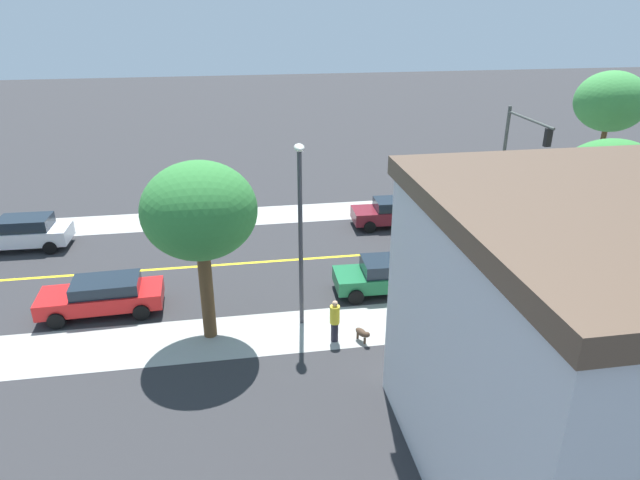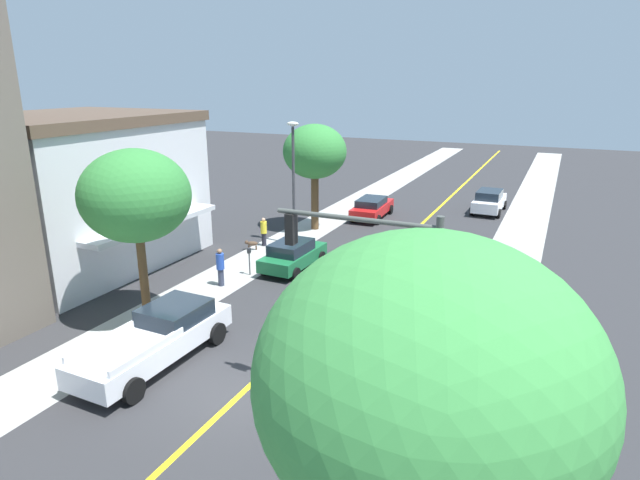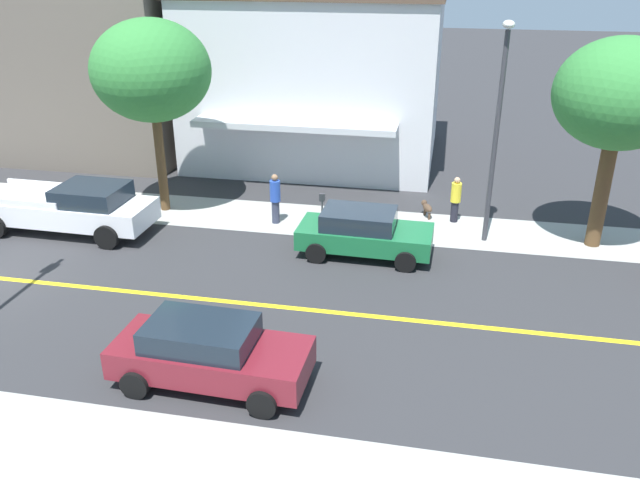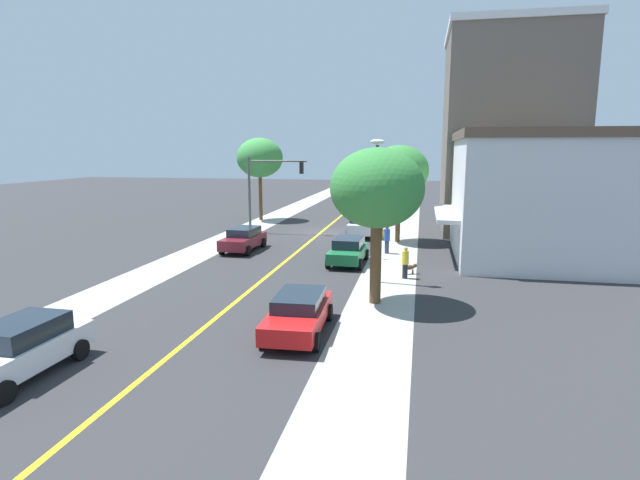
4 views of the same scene
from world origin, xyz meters
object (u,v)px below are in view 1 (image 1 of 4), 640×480
at_px(red_sedan_left_curb, 103,295).
at_px(small_dog, 362,333).
at_px(maroon_sedan_right_curb, 393,212).
at_px(street_tree_left_far, 199,212).
at_px(white_pickup_truck, 600,255).
at_px(white_sedan_right_curb, 23,233).
at_px(traffic_light_mast, 518,146).
at_px(pedestrian_blue_shirt, 481,287).
at_px(pedestrian_yellow_shirt, 335,320).
at_px(street_tree_left_near, 610,187).
at_px(street_lamp, 300,219).
at_px(parking_meter, 435,286).
at_px(fire_hydrant, 586,283).
at_px(green_sedan_left_curb, 385,275).
at_px(street_tree_right_corner, 611,102).

height_order(red_sedan_left_curb, small_dog, red_sedan_left_curb).
bearing_deg(maroon_sedan_right_curb, street_tree_left_far, 45.91).
bearing_deg(white_pickup_truck, street_tree_left_far, 8.92).
relative_size(street_tree_left_far, white_sedan_right_curb, 1.47).
xyz_separation_m(traffic_light_mast, maroon_sedan_right_curb, (-0.52, 7.06, -3.24)).
bearing_deg(pedestrian_blue_shirt, traffic_light_mast, 58.99).
distance_m(red_sedan_left_curb, pedestrian_yellow_shirt, 9.31).
xyz_separation_m(street_tree_left_near, traffic_light_mast, (10.17, -1.76, -1.02)).
relative_size(street_tree_left_far, white_pickup_truck, 1.09).
xyz_separation_m(street_lamp, small_dog, (-1.68, -1.98, -3.90)).
xyz_separation_m(parking_meter, pedestrian_blue_shirt, (-0.46, -1.75, 0.04)).
bearing_deg(red_sedan_left_curb, pedestrian_yellow_shirt, 155.77).
relative_size(fire_hydrant, maroon_sedan_right_curb, 0.20).
distance_m(maroon_sedan_right_curb, white_sedan_right_curb, 18.90).
bearing_deg(pedestrian_blue_shirt, fire_hydrant, 7.46).
height_order(street_lamp, maroon_sedan_right_curb, street_lamp).
xyz_separation_m(green_sedan_left_curb, pedestrian_blue_shirt, (-1.99, -3.37, 0.17)).
bearing_deg(pedestrian_blue_shirt, street_tree_left_near, -4.78).
relative_size(green_sedan_left_curb, small_dog, 5.79).
height_order(street_tree_left_far, green_sedan_left_curb, street_tree_left_far).
relative_size(street_lamp, white_sedan_right_curb, 1.56).
relative_size(white_sedan_right_curb, pedestrian_yellow_shirt, 2.71).
bearing_deg(parking_meter, street_tree_left_far, 94.34).
bearing_deg(pedestrian_blue_shirt, white_sedan_right_curb, 156.28).
distance_m(street_tree_left_far, green_sedan_left_curb, 8.64).
distance_m(white_pickup_truck, pedestrian_blue_shirt, 6.93).
xyz_separation_m(traffic_light_mast, small_dog, (-11.29, 11.32, -3.66)).
relative_size(street_tree_left_near, red_sedan_left_curb, 1.43).
bearing_deg(pedestrian_yellow_shirt, small_dog, -96.08).
distance_m(parking_meter, traffic_light_mast, 12.55).
bearing_deg(street_tree_right_corner, white_sedan_right_curb, 95.83).
bearing_deg(street_lamp, white_sedan_right_curb, 54.19).
height_order(white_sedan_right_curb, pedestrian_blue_shirt, pedestrian_blue_shirt).
relative_size(fire_hydrant, white_sedan_right_curb, 0.19).
relative_size(traffic_light_mast, street_lamp, 0.85).
bearing_deg(traffic_light_mast, street_tree_left_near, -9.83).
bearing_deg(red_sedan_left_curb, street_tree_left_near, 170.03).
bearing_deg(pedestrian_blue_shirt, parking_meter, 166.63).
height_order(parking_meter, white_sedan_right_curb, white_sedan_right_curb).
bearing_deg(parking_meter, fire_hydrant, -89.25).
distance_m(fire_hydrant, pedestrian_yellow_shirt, 11.33).
bearing_deg(green_sedan_left_curb, street_lamp, 27.91).
bearing_deg(white_pickup_truck, parking_meter, 12.40).
height_order(maroon_sedan_right_curb, green_sedan_left_curb, maroon_sedan_right_curb).
bearing_deg(green_sedan_left_curb, traffic_light_mast, -139.31).
height_order(street_tree_left_far, traffic_light_mast, street_tree_left_far).
relative_size(maroon_sedan_right_curb, pedestrian_yellow_shirt, 2.65).
height_order(street_tree_right_corner, white_sedan_right_curb, street_tree_right_corner).
xyz_separation_m(red_sedan_left_curb, maroon_sedan_right_curb, (7.05, -13.87, 0.03)).
height_order(street_lamp, white_sedan_right_curb, street_lamp).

